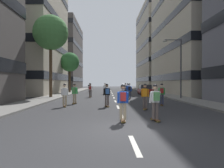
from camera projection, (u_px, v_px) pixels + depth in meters
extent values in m
plane|color=#333335|center=(113.00, 95.00, 32.87)|extent=(146.60, 146.60, 0.00)
cube|color=gray|center=(66.00, 93.00, 35.76)|extent=(2.64, 67.19, 0.14)
cube|color=gray|center=(158.00, 93.00, 36.09)|extent=(2.64, 67.19, 0.14)
cube|color=silver|center=(134.00, 145.00, 6.45)|extent=(0.16, 2.20, 0.01)
cube|color=silver|center=(123.00, 118.00, 11.45)|extent=(0.16, 2.20, 0.01)
cube|color=silver|center=(118.00, 107.00, 16.45)|extent=(0.16, 2.20, 0.01)
cube|color=silver|center=(115.00, 101.00, 21.44)|extent=(0.16, 2.20, 0.01)
cube|color=silver|center=(114.00, 98.00, 26.44)|extent=(0.16, 2.20, 0.01)
cube|color=silver|center=(113.00, 95.00, 31.44)|extent=(0.16, 2.20, 0.01)
cube|color=silver|center=(112.00, 94.00, 36.44)|extent=(0.16, 2.20, 0.01)
cube|color=silver|center=(111.00, 92.00, 41.44)|extent=(0.16, 2.20, 0.01)
cube|color=silver|center=(111.00, 91.00, 46.44)|extent=(0.16, 2.20, 0.01)
cube|color=silver|center=(111.00, 90.00, 51.44)|extent=(0.16, 2.20, 0.01)
cube|color=silver|center=(110.00, 90.00, 56.43)|extent=(0.16, 2.20, 0.01)
cube|color=silver|center=(110.00, 89.00, 61.43)|extent=(0.16, 2.20, 0.01)
cube|color=#B2A893|center=(15.00, 36.00, 35.72)|extent=(14.21, 16.94, 18.90)
cube|color=black|center=(15.00, 77.00, 35.76)|extent=(14.33, 17.06, 1.10)
cube|color=black|center=(15.00, 48.00, 35.73)|extent=(14.33, 17.06, 1.10)
cube|color=black|center=(15.00, 19.00, 35.70)|extent=(14.33, 17.06, 1.10)
cube|color=#4C4744|center=(53.00, 57.00, 61.09)|extent=(14.21, 20.31, 18.38)
cube|color=black|center=(53.00, 79.00, 61.13)|extent=(14.33, 20.43, 1.10)
cube|color=black|center=(53.00, 63.00, 61.11)|extent=(14.33, 20.43, 1.10)
cube|color=black|center=(53.00, 47.00, 61.08)|extent=(14.33, 20.43, 1.10)
cube|color=black|center=(53.00, 30.00, 61.05)|extent=(14.33, 20.43, 1.10)
cube|color=#BCB29E|center=(207.00, 12.00, 36.39)|extent=(14.21, 22.53, 27.31)
cube|color=black|center=(207.00, 77.00, 36.46)|extent=(14.33, 22.65, 1.10)
cube|color=black|center=(207.00, 50.00, 36.43)|extent=(14.33, 22.65, 1.10)
cube|color=black|center=(207.00, 23.00, 36.40)|extent=(14.33, 22.65, 1.10)
cube|color=#B2A893|center=(166.00, 49.00, 61.78)|extent=(14.21, 22.22, 22.94)
cube|color=black|center=(166.00, 79.00, 61.83)|extent=(14.33, 22.34, 1.10)
cube|color=black|center=(166.00, 63.00, 61.80)|extent=(14.33, 22.34, 1.10)
cube|color=black|center=(166.00, 47.00, 61.77)|extent=(14.33, 22.34, 1.10)
cube|color=black|center=(166.00, 31.00, 61.74)|extent=(14.33, 22.34, 1.10)
cube|color=black|center=(166.00, 15.00, 61.71)|extent=(14.33, 22.34, 1.10)
cube|color=maroon|center=(145.00, 91.00, 33.52)|extent=(1.80, 4.40, 0.70)
cube|color=#2D3338|center=(145.00, 87.00, 33.37)|extent=(1.60, 2.10, 0.64)
cylinder|color=black|center=(139.00, 92.00, 34.96)|extent=(0.22, 0.64, 0.64)
cylinder|color=black|center=(148.00, 92.00, 34.99)|extent=(0.22, 0.64, 0.64)
cylinder|color=black|center=(141.00, 93.00, 32.06)|extent=(0.22, 0.64, 0.64)
cylinder|color=black|center=(152.00, 93.00, 32.09)|extent=(0.22, 0.64, 0.64)
cylinder|color=#4C3823|center=(70.00, 80.00, 39.00)|extent=(0.36, 0.36, 4.20)
sphere|color=#387A3D|center=(70.00, 62.00, 38.98)|extent=(3.43, 3.43, 3.43)
cylinder|color=#4C3823|center=(51.00, 71.00, 25.87)|extent=(0.36, 0.36, 6.23)
sphere|color=#478442|center=(51.00, 33.00, 25.84)|extent=(4.14, 4.14, 4.14)
cylinder|color=#3F3F44|center=(181.00, 69.00, 23.86)|extent=(0.16, 0.16, 6.50)
cylinder|color=#3F3F44|center=(173.00, 40.00, 23.82)|extent=(1.80, 0.10, 0.10)
ellipsoid|color=silver|center=(165.00, 41.00, 23.80)|extent=(0.50, 0.30, 0.24)
cube|color=brown|center=(107.00, 106.00, 16.57)|extent=(0.39, 0.92, 0.02)
cylinder|color=#D8BF4C|center=(106.00, 106.00, 16.88)|extent=(0.19, 0.11, 0.07)
cylinder|color=#D8BF4C|center=(108.00, 107.00, 16.26)|extent=(0.19, 0.11, 0.07)
cylinder|color=#594C47|center=(106.00, 100.00, 16.55)|extent=(0.17, 0.17, 0.80)
cylinder|color=#594C47|center=(108.00, 100.00, 16.59)|extent=(0.17, 0.17, 0.80)
cube|color=black|center=(107.00, 92.00, 16.56)|extent=(0.36, 0.26, 0.55)
cylinder|color=black|center=(104.00, 92.00, 16.56)|extent=(0.14, 0.24, 0.55)
cylinder|color=black|center=(110.00, 92.00, 16.66)|extent=(0.14, 0.24, 0.55)
sphere|color=#997051|center=(107.00, 86.00, 16.58)|extent=(0.22, 0.22, 0.22)
sphere|color=black|center=(107.00, 85.00, 16.58)|extent=(0.21, 0.21, 0.21)
cube|color=#3F72BF|center=(107.00, 91.00, 16.39)|extent=(0.29, 0.21, 0.40)
cube|color=brown|center=(155.00, 119.00, 10.43)|extent=(0.35, 0.92, 0.02)
cylinder|color=#D8BF4C|center=(153.00, 119.00, 10.75)|extent=(0.19, 0.10, 0.07)
cylinder|color=#D8BF4C|center=(158.00, 122.00, 10.12)|extent=(0.19, 0.10, 0.07)
cylinder|color=#594C47|center=(153.00, 111.00, 10.41)|extent=(0.16, 0.16, 0.80)
cylinder|color=#594C47|center=(157.00, 111.00, 10.45)|extent=(0.16, 0.16, 0.80)
cube|color=white|center=(155.00, 97.00, 10.43)|extent=(0.35, 0.25, 0.55)
cylinder|color=white|center=(150.00, 97.00, 10.43)|extent=(0.13, 0.24, 0.55)
cylinder|color=white|center=(159.00, 97.00, 10.52)|extent=(0.13, 0.24, 0.55)
sphere|color=tan|center=(155.00, 87.00, 10.44)|extent=(0.22, 0.22, 0.22)
sphere|color=black|center=(155.00, 86.00, 10.44)|extent=(0.21, 0.21, 0.21)
cube|color=#4C8C4C|center=(157.00, 96.00, 10.25)|extent=(0.28, 0.20, 0.40)
cube|color=brown|center=(162.00, 104.00, 17.56)|extent=(0.36, 0.92, 0.02)
cylinder|color=#D8BF4C|center=(161.00, 105.00, 17.87)|extent=(0.19, 0.10, 0.07)
cylinder|color=#D8BF4C|center=(162.00, 105.00, 17.24)|extent=(0.19, 0.10, 0.07)
cylinder|color=#2D334C|center=(160.00, 99.00, 17.57)|extent=(0.16, 0.16, 0.80)
cylinder|color=#2D334C|center=(163.00, 99.00, 17.54)|extent=(0.16, 0.16, 0.80)
cube|color=green|center=(162.00, 91.00, 17.55)|extent=(0.35, 0.25, 0.55)
cylinder|color=green|center=(159.00, 91.00, 17.64)|extent=(0.13, 0.24, 0.55)
cylinder|color=green|center=(164.00, 91.00, 17.57)|extent=(0.13, 0.24, 0.55)
sphere|color=beige|center=(162.00, 85.00, 17.57)|extent=(0.22, 0.22, 0.22)
sphere|color=black|center=(162.00, 85.00, 17.57)|extent=(0.21, 0.21, 0.21)
cube|color=#A52626|center=(162.00, 91.00, 17.37)|extent=(0.28, 0.20, 0.40)
cube|color=brown|center=(126.00, 94.00, 32.58)|extent=(0.22, 0.90, 0.02)
cylinder|color=#D8BF4C|center=(125.00, 95.00, 32.91)|extent=(0.18, 0.07, 0.07)
cylinder|color=#D8BF4C|center=(126.00, 95.00, 32.27)|extent=(0.18, 0.07, 0.07)
cylinder|color=black|center=(125.00, 92.00, 32.58)|extent=(0.14, 0.14, 0.80)
cylinder|color=black|center=(126.00, 92.00, 32.58)|extent=(0.14, 0.14, 0.80)
cube|color=black|center=(126.00, 87.00, 32.58)|extent=(0.32, 0.21, 0.55)
cylinder|color=black|center=(124.00, 87.00, 32.63)|extent=(0.09, 0.23, 0.55)
cylinder|color=black|center=(127.00, 87.00, 32.63)|extent=(0.09, 0.23, 0.55)
sphere|color=tan|center=(126.00, 84.00, 32.60)|extent=(0.22, 0.22, 0.22)
sphere|color=black|center=(126.00, 84.00, 32.59)|extent=(0.21, 0.21, 0.21)
cube|color=beige|center=(126.00, 87.00, 32.40)|extent=(0.26, 0.17, 0.40)
cube|color=brown|center=(65.00, 106.00, 16.56)|extent=(0.36, 0.92, 0.02)
cylinder|color=#D8BF4C|center=(65.00, 106.00, 16.87)|extent=(0.19, 0.10, 0.07)
cylinder|color=#D8BF4C|center=(65.00, 107.00, 16.24)|extent=(0.19, 0.10, 0.07)
cylinder|color=tan|center=(63.00, 100.00, 16.53)|extent=(0.16, 0.16, 0.80)
cylinder|color=tan|center=(66.00, 100.00, 16.57)|extent=(0.16, 0.16, 0.80)
cube|color=white|center=(65.00, 92.00, 16.55)|extent=(0.35, 0.25, 0.55)
cylinder|color=white|center=(62.00, 92.00, 16.55)|extent=(0.13, 0.24, 0.55)
cylinder|color=white|center=(68.00, 92.00, 16.64)|extent=(0.13, 0.24, 0.55)
sphere|color=beige|center=(65.00, 86.00, 16.56)|extent=(0.22, 0.22, 0.22)
sphere|color=black|center=(65.00, 85.00, 16.56)|extent=(0.21, 0.21, 0.21)
cube|color=brown|center=(145.00, 108.00, 14.90)|extent=(0.41, 0.92, 0.02)
cylinder|color=#D8BF4C|center=(145.00, 109.00, 15.22)|extent=(0.19, 0.11, 0.07)
cylinder|color=#D8BF4C|center=(145.00, 110.00, 14.59)|extent=(0.19, 0.11, 0.07)
cylinder|color=#594C47|center=(144.00, 102.00, 14.92)|extent=(0.17, 0.17, 0.80)
cylinder|color=#594C47|center=(146.00, 102.00, 14.88)|extent=(0.17, 0.17, 0.80)
cube|color=orange|center=(145.00, 93.00, 14.90)|extent=(0.36, 0.27, 0.55)
cylinder|color=orange|center=(142.00, 93.00, 14.99)|extent=(0.14, 0.24, 0.55)
cylinder|color=orange|center=(148.00, 93.00, 14.90)|extent=(0.14, 0.24, 0.55)
sphere|color=tan|center=(145.00, 86.00, 14.91)|extent=(0.22, 0.22, 0.22)
sphere|color=black|center=(145.00, 85.00, 14.91)|extent=(0.21, 0.21, 0.21)
cube|color=brown|center=(75.00, 103.00, 18.80)|extent=(0.33, 0.92, 0.02)
cylinder|color=#D8BF4C|center=(76.00, 103.00, 19.12)|extent=(0.19, 0.09, 0.07)
cylinder|color=#D8BF4C|center=(73.00, 104.00, 18.48)|extent=(0.19, 0.09, 0.07)
cylinder|color=tan|center=(74.00, 98.00, 18.81)|extent=(0.16, 0.16, 0.80)
cylinder|color=tan|center=(76.00, 98.00, 18.78)|extent=(0.16, 0.16, 0.80)
cube|color=green|center=(75.00, 90.00, 18.79)|extent=(0.35, 0.24, 0.55)
cylinder|color=green|center=(72.00, 91.00, 18.87)|extent=(0.12, 0.24, 0.55)
cylinder|color=green|center=(77.00, 91.00, 18.81)|extent=(0.12, 0.24, 0.55)
sphere|color=#997051|center=(75.00, 85.00, 18.81)|extent=(0.22, 0.22, 0.22)
sphere|color=black|center=(75.00, 85.00, 18.81)|extent=(0.21, 0.21, 0.21)
cube|color=#4C8C4C|center=(74.00, 90.00, 18.61)|extent=(0.28, 0.20, 0.40)
cube|color=brown|center=(90.00, 97.00, 27.25)|extent=(0.30, 0.92, 0.02)
cylinder|color=#D8BF4C|center=(91.00, 97.00, 27.57)|extent=(0.19, 0.09, 0.07)
cylinder|color=#D8BF4C|center=(90.00, 97.00, 26.93)|extent=(0.19, 0.09, 0.07)
cylinder|color=#594C47|center=(90.00, 93.00, 27.25)|extent=(0.16, 0.16, 0.80)
cylinder|color=#594C47|center=(91.00, 93.00, 27.24)|extent=(0.16, 0.16, 0.80)
cube|color=white|center=(90.00, 88.00, 27.24)|extent=(0.34, 0.24, 0.55)
cylinder|color=white|center=(89.00, 88.00, 27.31)|extent=(0.12, 0.24, 0.55)
cylinder|color=white|center=(92.00, 88.00, 27.27)|extent=(0.12, 0.24, 0.55)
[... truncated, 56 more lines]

